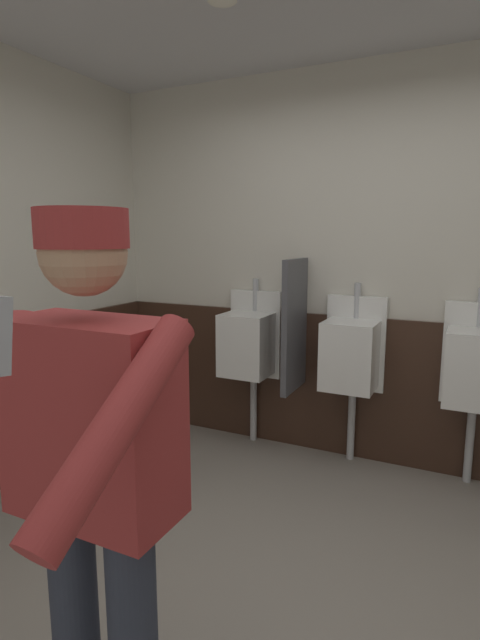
# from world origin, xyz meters

# --- Properties ---
(ground_plane) EXTENTS (4.58, 4.04, 0.04)m
(ground_plane) POSITION_xyz_m (0.00, 0.00, -0.02)
(ground_plane) COLOR gray
(wall_back) EXTENTS (4.58, 0.12, 2.66)m
(wall_back) POSITION_xyz_m (0.00, 1.78, 1.33)
(wall_back) COLOR beige
(wall_back) RESTS_ON ground_plane
(wainscot_band_back) EXTENTS (3.98, 0.03, 1.00)m
(wainscot_band_back) POSITION_xyz_m (0.00, 1.70, 0.50)
(wainscot_band_back) COLOR #382319
(wainscot_band_back) RESTS_ON ground_plane
(urinal_left) EXTENTS (0.40, 0.34, 1.24)m
(urinal_left) POSITION_xyz_m (-0.87, 1.56, 0.78)
(urinal_left) COLOR white
(urinal_left) RESTS_ON ground_plane
(urinal_middle) EXTENTS (0.40, 0.34, 1.24)m
(urinal_middle) POSITION_xyz_m (-0.12, 1.56, 0.78)
(urinal_middle) COLOR white
(urinal_middle) RESTS_ON ground_plane
(urinal_right) EXTENTS (0.40, 0.34, 1.24)m
(urinal_right) POSITION_xyz_m (0.63, 1.56, 0.78)
(urinal_right) COLOR white
(urinal_right) RESTS_ON ground_plane
(privacy_divider_panel) EXTENTS (0.04, 0.40, 0.90)m
(privacy_divider_panel) POSITION_xyz_m (-0.49, 1.49, 0.95)
(privacy_divider_panel) COLOR #4C4C51
(person) EXTENTS (0.69, 0.60, 1.62)m
(person) POSITION_xyz_m (-0.31, -0.66, 0.96)
(person) COLOR #2D3342
(person) RESTS_ON ground_plane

